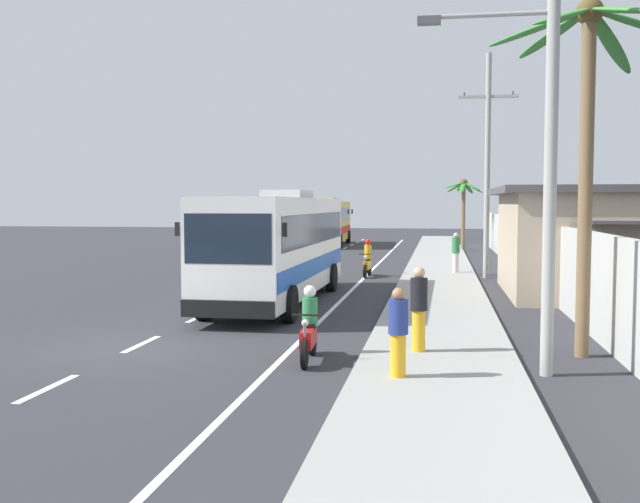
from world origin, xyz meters
TOP-DOWN VIEW (x-y plane):
  - ground_plane at (0.00, 0.00)m, footprint 160.00×160.00m
  - sidewalk_kerb at (6.80, 10.00)m, footprint 3.20×90.00m
  - lane_markings at (2.24, 14.89)m, footprint 3.71×71.39m
  - boundary_wall at (10.60, 14.00)m, footprint 0.24×60.00m
  - coach_bus_foreground at (1.59, 7.88)m, footprint 2.97×11.29m
  - coach_bus_far_lane at (-1.68, 40.18)m, footprint 3.08×10.86m
  - motorcycle_beside_bus at (3.64, 16.77)m, footprint 0.56×1.96m
  - motorcycle_trailing at (4.15, -0.71)m, footprint 0.56×1.96m
  - pedestrian_near_kerb at (7.54, 18.03)m, footprint 0.36×0.36m
  - pedestrian_midwalk at (6.38, -0.03)m, footprint 0.36×0.36m
  - pedestrian_far_walk at (6.08, -2.36)m, footprint 0.36×0.36m
  - utility_pole_nearest at (8.73, -1.24)m, footprint 3.68×0.24m
  - utility_pole_mid at (8.82, 17.02)m, footprint 2.56×0.24m
  - palm_nearest at (8.42, 35.74)m, footprint 2.76×2.76m
  - palm_second at (9.79, 0.65)m, footprint 4.12×3.71m

SIDE VIEW (x-z plane):
  - ground_plane at x=0.00m, z-range 0.00..0.00m
  - lane_markings at x=2.24m, z-range 0.00..0.01m
  - sidewalk_kerb at x=6.80m, z-range 0.00..0.14m
  - motorcycle_trailing at x=4.15m, z-range -0.14..1.42m
  - motorcycle_beside_bus at x=3.64m, z-range -0.16..1.52m
  - pedestrian_far_walk at x=6.08m, z-range 0.18..1.79m
  - pedestrian_near_kerb at x=7.54m, z-range 0.18..1.98m
  - pedestrian_midwalk at x=6.38m, z-range 0.19..1.98m
  - boundary_wall at x=10.60m, z-range 0.00..2.55m
  - coach_bus_far_lane at x=-1.68m, z-range 0.07..3.77m
  - coach_bus_foreground at x=1.59m, z-range 0.08..3.79m
  - palm_nearest at x=8.42m, z-range 1.23..6.19m
  - utility_pole_nearest at x=8.73m, z-range 0.33..9.69m
  - utility_pole_mid at x=8.82m, z-range 0.20..9.92m
  - palm_second at x=9.79m, z-range 1.68..9.18m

